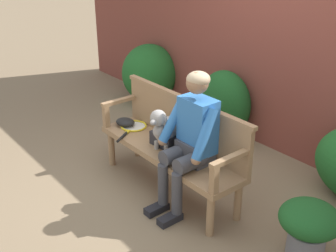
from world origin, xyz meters
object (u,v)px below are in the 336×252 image
at_px(sports_bag, 166,139).
at_px(potted_plant, 309,226).
at_px(garden_bench, 168,154).
at_px(person_seated, 191,136).
at_px(baseball_glove, 125,122).
at_px(dog_on_bench, 165,128).
at_px(tennis_racket, 133,127).

height_order(sports_bag, potted_plant, sports_bag).
bearing_deg(garden_bench, person_seated, -1.49).
distance_m(person_seated, baseball_glove, 1.09).
xyz_separation_m(dog_on_bench, tennis_racket, (-0.59, 0.03, -0.21)).
relative_size(tennis_racket, baseball_glove, 2.55).
distance_m(garden_bench, baseball_glove, 0.73).
distance_m(baseball_glove, potted_plant, 2.22).
bearing_deg(dog_on_bench, garden_bench, 19.73).
bearing_deg(baseball_glove, person_seated, -22.48).
xyz_separation_m(tennis_racket, sports_bag, (0.55, 0.03, 0.06)).
distance_m(garden_bench, person_seated, 0.48).
distance_m(person_seated, dog_on_bench, 0.38).
distance_m(garden_bench, tennis_racket, 0.63).
relative_size(person_seated, sports_bag, 4.77).
bearing_deg(dog_on_bench, sports_bag, 128.56).
bearing_deg(tennis_racket, baseball_glove, -158.10).
bearing_deg(baseball_glove, garden_bench, -21.40).
relative_size(dog_on_bench, baseball_glove, 2.01).
bearing_deg(person_seated, dog_on_bench, -179.32).
bearing_deg(garden_bench, tennis_racket, 178.81).
relative_size(baseball_glove, sports_bag, 0.79).
bearing_deg(tennis_racket, person_seated, -1.30).
xyz_separation_m(person_seated, dog_on_bench, (-0.38, -0.00, -0.05)).
relative_size(garden_bench, person_seated, 1.31).
bearing_deg(person_seated, garden_bench, 178.51).
height_order(tennis_racket, potted_plant, potted_plant).
relative_size(person_seated, potted_plant, 2.67).
xyz_separation_m(garden_bench, person_seated, (0.34, -0.01, 0.33)).
bearing_deg(person_seated, baseball_glove, -179.22).
xyz_separation_m(dog_on_bench, sports_bag, (-0.04, 0.05, -0.15)).
distance_m(person_seated, tennis_racket, 1.01).
relative_size(person_seated, baseball_glove, 6.07).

